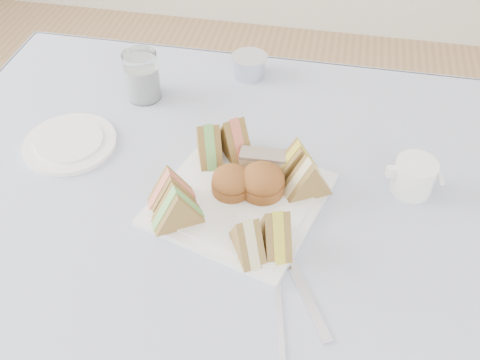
% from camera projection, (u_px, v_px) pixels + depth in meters
% --- Properties ---
extents(table, '(0.90, 0.90, 0.74)m').
position_uv_depth(table, '(200.00, 344.00, 1.10)').
color(table, brown).
rests_on(table, floor).
extents(tablecloth, '(1.02, 1.02, 0.01)m').
position_uv_depth(tablecloth, '(187.00, 228.00, 0.84)').
color(tablecloth, '#B6C1EE').
rests_on(tablecloth, table).
extents(serving_plate, '(0.31, 0.31, 0.01)m').
position_uv_depth(serving_plate, '(240.00, 199.00, 0.87)').
color(serving_plate, white).
rests_on(serving_plate, tablecloth).
extents(sandwich_fl_a, '(0.08, 0.07, 0.07)m').
position_uv_depth(sandwich_fl_a, '(171.00, 187.00, 0.83)').
color(sandwich_fl_a, olive).
rests_on(sandwich_fl_a, serving_plate).
extents(sandwich_fl_b, '(0.09, 0.07, 0.07)m').
position_uv_depth(sandwich_fl_b, '(177.00, 206.00, 0.80)').
color(sandwich_fl_b, olive).
rests_on(sandwich_fl_b, serving_plate).
extents(sandwich_fr_a, '(0.06, 0.09, 0.07)m').
position_uv_depth(sandwich_fr_a, '(276.00, 228.00, 0.77)').
color(sandwich_fr_a, olive).
rests_on(sandwich_fr_a, serving_plate).
extents(sandwich_fr_b, '(0.07, 0.08, 0.07)m').
position_uv_depth(sandwich_fr_b, '(247.00, 236.00, 0.77)').
color(sandwich_fr_b, olive).
rests_on(sandwich_fr_b, serving_plate).
extents(sandwich_bl_a, '(0.06, 0.09, 0.07)m').
position_uv_depth(sandwich_bl_a, '(209.00, 141.00, 0.91)').
color(sandwich_bl_a, olive).
rests_on(sandwich_bl_a, serving_plate).
extents(sandwich_bl_b, '(0.08, 0.09, 0.07)m').
position_uv_depth(sandwich_bl_b, '(234.00, 136.00, 0.92)').
color(sandwich_bl_b, olive).
rests_on(sandwich_bl_b, serving_plate).
extents(sandwich_br_a, '(0.09, 0.07, 0.07)m').
position_uv_depth(sandwich_br_a, '(308.00, 177.00, 0.85)').
color(sandwich_br_a, olive).
rests_on(sandwich_br_a, serving_plate).
extents(sandwich_br_b, '(0.09, 0.06, 0.07)m').
position_uv_depth(sandwich_br_b, '(298.00, 159.00, 0.88)').
color(sandwich_br_b, olive).
rests_on(sandwich_br_b, serving_plate).
extents(scone_left, '(0.08, 0.08, 0.04)m').
position_uv_depth(scone_left, '(232.00, 182.00, 0.86)').
color(scone_left, brown).
rests_on(scone_left, serving_plate).
extents(scone_right, '(0.09, 0.09, 0.05)m').
position_uv_depth(scone_right, '(262.00, 181.00, 0.86)').
color(scone_right, brown).
rests_on(scone_right, serving_plate).
extents(pastry_slice, '(0.08, 0.03, 0.04)m').
position_uv_depth(pastry_slice, '(263.00, 161.00, 0.90)').
color(pastry_slice, '#DBBC85').
rests_on(pastry_slice, serving_plate).
extents(side_plate, '(0.19, 0.19, 0.01)m').
position_uv_depth(side_plate, '(70.00, 143.00, 0.97)').
color(side_plate, white).
rests_on(side_plate, tablecloth).
extents(water_glass, '(0.08, 0.08, 0.10)m').
position_uv_depth(water_glass, '(142.00, 76.00, 1.04)').
color(water_glass, white).
rests_on(water_glass, tablecloth).
extents(tea_strainer, '(0.10, 0.10, 0.04)m').
position_uv_depth(tea_strainer, '(249.00, 67.00, 1.12)').
color(tea_strainer, silver).
rests_on(tea_strainer, tablecloth).
extents(knife, '(0.10, 0.17, 0.00)m').
position_uv_depth(knife, '(301.00, 286.00, 0.76)').
color(knife, silver).
rests_on(knife, tablecloth).
extents(fork, '(0.04, 0.15, 0.00)m').
position_uv_depth(fork, '(280.00, 316.00, 0.72)').
color(fork, silver).
rests_on(fork, tablecloth).
extents(creamer_jug, '(0.08, 0.08, 0.06)m').
position_uv_depth(creamer_jug, '(414.00, 176.00, 0.87)').
color(creamer_jug, white).
rests_on(creamer_jug, tablecloth).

